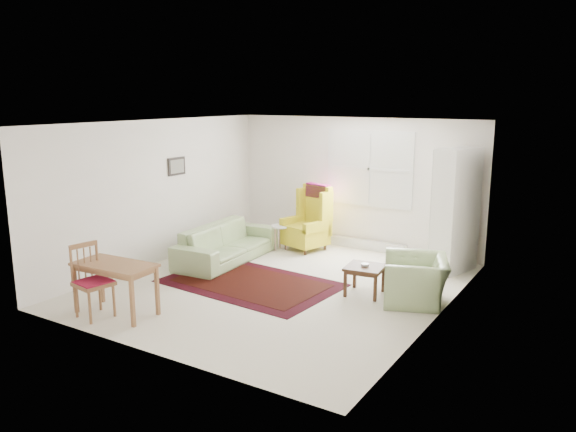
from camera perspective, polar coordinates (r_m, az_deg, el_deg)
The scene contains 10 objects.
room at distance 8.65m, azimuth -0.20°, elevation 1.22°, with size 5.04×5.54×2.51m.
rug at distance 8.91m, azimuth -3.82°, elevation -6.76°, with size 2.67×1.72×0.03m, color black, non-canonical shape.
sofa at distance 10.04m, azimuth -6.24°, elevation -2.06°, with size 2.21×0.86×0.89m, color #93AA71.
armchair at distance 8.24m, azimuth 12.85°, elevation -5.88°, with size 1.00×0.87×0.78m, color #93AA71.
wingback_chair at distance 10.65m, azimuth 1.80°, elevation -0.18°, with size 0.72×0.76×1.25m, color yellow, non-canonical shape.
coffee_table at distance 8.43m, azimuth 7.79°, elevation -6.46°, with size 0.54×0.54×0.44m, color #402413, non-canonical shape.
stool at distance 10.75m, azimuth -0.76°, elevation -2.17°, with size 0.36×0.36×0.48m, color white, non-canonical shape.
cabinet at distance 9.68m, azimuth 16.69°, elevation 0.54°, with size 0.43×0.83×2.07m, color white, non-canonical shape.
desk at distance 7.94m, azimuth -17.08°, elevation -7.08°, with size 1.12×0.56×0.71m, color #90613A, non-canonical shape.
desk_chair at distance 7.87m, azimuth -19.15°, elevation -6.31°, with size 0.43×0.43×0.99m, color #90613A, non-canonical shape.
Camera 1 is at (4.50, -7.00, 2.89)m, focal length 35.00 mm.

